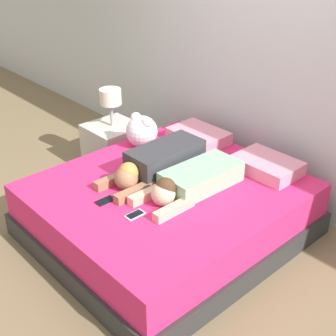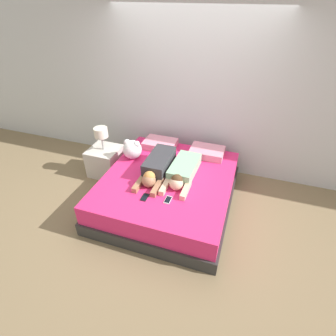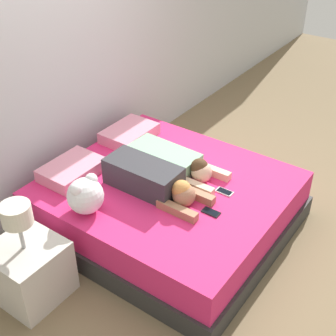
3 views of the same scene
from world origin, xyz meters
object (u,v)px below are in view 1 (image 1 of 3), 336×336
(person_left, at_px, (157,163))
(plush_toy, at_px, (142,130))
(nightstand, at_px, (113,143))
(cell_phone_left, at_px, (105,201))
(bed, at_px, (168,210))
(pillow_head_right, at_px, (267,165))
(cell_phone_right, at_px, (135,215))
(person_right, at_px, (191,181))
(pillow_head_left, at_px, (198,136))

(person_left, height_order, plush_toy, plush_toy)
(nightstand, bearing_deg, plush_toy, -7.78)
(cell_phone_left, distance_m, nightstand, 1.44)
(bed, xyz_separation_m, pillow_head_right, (0.40, 0.75, 0.30))
(cell_phone_right, distance_m, nightstand, 1.66)
(person_right, bearing_deg, pillow_head_left, 130.62)
(person_right, height_order, nightstand, nightstand)
(person_left, height_order, nightstand, nightstand)
(person_left, height_order, cell_phone_right, person_left)
(bed, distance_m, person_left, 0.39)
(bed, distance_m, person_right, 0.38)
(person_left, bearing_deg, person_right, 5.81)
(bed, xyz_separation_m, person_right, (0.19, 0.07, 0.32))
(cell_phone_right, distance_m, plush_toy, 1.15)
(bed, xyz_separation_m, nightstand, (-1.25, 0.38, 0.04))
(person_right, bearing_deg, cell_phone_right, -92.97)
(bed, xyz_separation_m, pillow_head_left, (-0.40, 0.75, 0.30))
(pillow_head_left, bearing_deg, person_left, -72.80)
(bed, xyz_separation_m, cell_phone_right, (0.16, -0.47, 0.24))
(pillow_head_right, relative_size, cell_phone_right, 3.62)
(person_right, relative_size, nightstand, 1.09)
(person_left, distance_m, cell_phone_right, 0.61)
(person_right, xyz_separation_m, cell_phone_right, (-0.03, -0.54, -0.08))
(bed, distance_m, nightstand, 1.31)
(plush_toy, bearing_deg, person_right, -14.76)
(pillow_head_left, xyz_separation_m, person_left, (0.22, -0.72, 0.06))
(pillow_head_left, relative_size, nightstand, 0.61)
(person_right, bearing_deg, nightstand, 167.96)
(person_left, height_order, person_right, person_left)
(person_left, relative_size, plush_toy, 3.07)
(plush_toy, bearing_deg, bed, -23.78)
(person_right, height_order, cell_phone_left, person_right)
(person_left, distance_m, person_right, 0.36)
(person_right, relative_size, cell_phone_right, 6.42)
(bed, bearing_deg, nightstand, 163.18)
(person_right, xyz_separation_m, nightstand, (-1.44, 0.31, -0.29))
(cell_phone_left, height_order, nightstand, nightstand)
(pillow_head_left, distance_m, plush_toy, 0.54)
(cell_phone_left, relative_size, plush_toy, 0.47)
(person_left, bearing_deg, cell_phone_left, -86.17)
(cell_phone_left, relative_size, cell_phone_right, 1.00)
(person_left, distance_m, nightstand, 1.18)
(pillow_head_left, xyz_separation_m, plush_toy, (-0.29, -0.45, 0.10))
(cell_phone_right, bearing_deg, pillow_head_right, 79.01)
(person_left, xyz_separation_m, plush_toy, (-0.51, 0.27, 0.04))
(nightstand, bearing_deg, cell_phone_left, -38.64)
(plush_toy, bearing_deg, pillow_head_right, 22.63)
(person_right, xyz_separation_m, plush_toy, (-0.87, 0.23, 0.07))
(bed, distance_m, pillow_head_left, 0.90)
(person_left, xyz_separation_m, cell_phone_left, (0.04, -0.55, -0.11))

